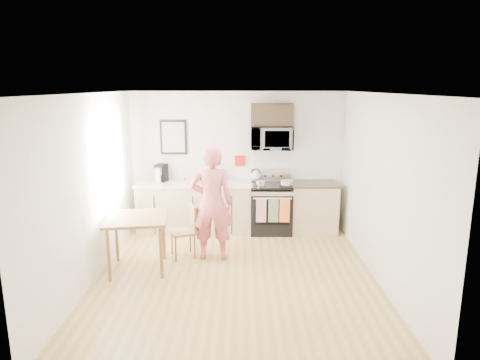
{
  "coord_description": "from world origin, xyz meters",
  "views": [
    {
      "loc": [
        0.08,
        -5.72,
        2.7
      ],
      "look_at": [
        0.06,
        1.0,
        1.21
      ],
      "focal_mm": 32.0,
      "sensor_mm": 36.0,
      "label": 1
    }
  ],
  "objects_px": {
    "cake": "(287,183)",
    "person": "(212,203)",
    "microwave": "(272,138)",
    "chair": "(190,223)",
    "dining_table": "(137,223)",
    "range": "(271,209)"
  },
  "relations": [
    {
      "from": "cake",
      "to": "person",
      "type": "bearing_deg",
      "value": -137.47
    },
    {
      "from": "microwave",
      "to": "range",
      "type": "bearing_deg",
      "value": -89.94
    },
    {
      "from": "microwave",
      "to": "dining_table",
      "type": "relative_size",
      "value": 0.87
    },
    {
      "from": "cake",
      "to": "microwave",
      "type": "bearing_deg",
      "value": 141.91
    },
    {
      "from": "microwave",
      "to": "dining_table",
      "type": "height_order",
      "value": "microwave"
    },
    {
      "from": "range",
      "to": "person",
      "type": "relative_size",
      "value": 0.63
    },
    {
      "from": "range",
      "to": "person",
      "type": "xyz_separation_m",
      "value": [
        -1.01,
        -1.3,
        0.48
      ]
    },
    {
      "from": "person",
      "to": "cake",
      "type": "xyz_separation_m",
      "value": [
        1.29,
        1.18,
        0.05
      ]
    },
    {
      "from": "range",
      "to": "chair",
      "type": "relative_size",
      "value": 1.37
    },
    {
      "from": "person",
      "to": "chair",
      "type": "height_order",
      "value": "person"
    },
    {
      "from": "chair",
      "to": "cake",
      "type": "height_order",
      "value": "cake"
    },
    {
      "from": "range",
      "to": "microwave",
      "type": "xyz_separation_m",
      "value": [
        -0.0,
        0.1,
        1.32
      ]
    },
    {
      "from": "range",
      "to": "microwave",
      "type": "relative_size",
      "value": 1.53
    },
    {
      "from": "microwave",
      "to": "cake",
      "type": "bearing_deg",
      "value": -38.09
    },
    {
      "from": "person",
      "to": "dining_table",
      "type": "distance_m",
      "value": 1.17
    },
    {
      "from": "person",
      "to": "chair",
      "type": "bearing_deg",
      "value": -15.83
    },
    {
      "from": "microwave",
      "to": "person",
      "type": "distance_m",
      "value": 1.92
    },
    {
      "from": "range",
      "to": "chair",
      "type": "height_order",
      "value": "range"
    },
    {
      "from": "microwave",
      "to": "cake",
      "type": "distance_m",
      "value": 0.87
    },
    {
      "from": "microwave",
      "to": "cake",
      "type": "relative_size",
      "value": 2.73
    },
    {
      "from": "chair",
      "to": "microwave",
      "type": "bearing_deg",
      "value": 23.14
    },
    {
      "from": "person",
      "to": "microwave",
      "type": "bearing_deg",
      "value": -124.43
    }
  ]
}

